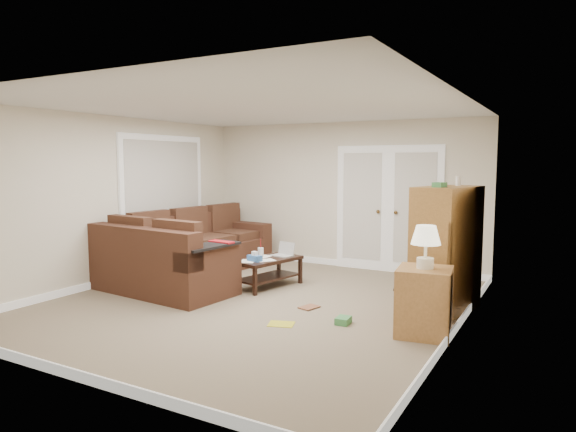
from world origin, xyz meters
The scene contains 17 objects.
floor centered at (0.00, 0.00, 0.00)m, with size 5.50×5.50×0.00m, color gray.
ceiling centered at (0.00, 0.00, 2.50)m, with size 5.00×5.50×0.02m, color silver.
wall_left centered at (-2.50, 0.00, 1.25)m, with size 0.02×5.50×2.50m, color silver.
wall_right centered at (2.50, 0.00, 1.25)m, with size 0.02×5.50×2.50m, color silver.
wall_back centered at (0.00, 2.75, 1.25)m, with size 5.00×0.02×2.50m, color silver.
wall_front centered at (0.00, -2.75, 1.25)m, with size 5.00×0.02×2.50m, color silver.
baseboards centered at (0.00, 0.00, 0.05)m, with size 5.00×5.50×0.10m, color white, non-canonical shape.
french_doors centered at (0.85, 2.71, 1.04)m, with size 1.80×0.05×2.13m.
window_left centered at (-2.46, 1.00, 1.55)m, with size 0.05×1.92×1.42m.
sectional_sofa centered at (-1.68, 0.61, 0.37)m, with size 2.14×3.26×0.95m.
coffee_table centered at (-0.33, 0.84, 0.23)m, with size 0.73×1.12×0.70m.
tv_armoire centered at (2.20, 0.84, 0.77)m, with size 0.72×1.05×1.64m.
side_cabinet centered at (2.20, -0.18, 0.42)m, with size 0.62×0.62×1.17m.
space_heater centered at (1.84, 2.45, 0.17)m, with size 0.13×0.11×0.33m, color white.
floor_magazine centered at (0.71, -0.61, 0.00)m, with size 0.29×0.23×0.01m, color gold.
floor_greenbox centered at (1.32, -0.25, 0.04)m, with size 0.15×0.19×0.08m, color #3D8646.
floor_book centered at (0.61, 0.15, 0.01)m, with size 0.18×0.25×0.02m, color brown.
Camera 1 is at (3.50, -5.48, 1.82)m, focal length 32.00 mm.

